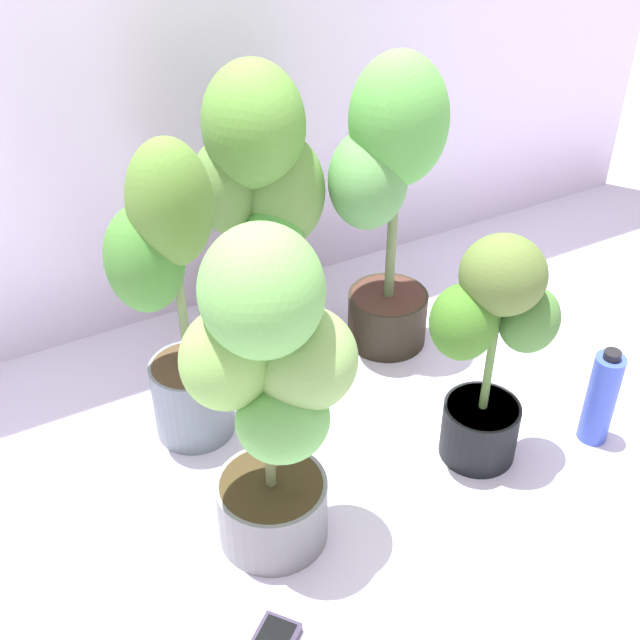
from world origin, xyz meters
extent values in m
plane|color=silver|center=(0.00, 0.00, 0.00)|extent=(8.00, 8.00, 0.00)
cylinder|color=black|center=(0.27, -0.08, 0.08)|extent=(0.19, 0.19, 0.15)
cylinder|color=#49361A|center=(0.27, -0.08, 0.15)|extent=(0.17, 0.17, 0.02)
cylinder|color=#587C3B|center=(0.27, -0.08, 0.37)|extent=(0.02, 0.02, 0.43)
ellipsoid|color=#546A2F|center=(0.27, -0.08, 0.53)|extent=(0.25, 0.25, 0.19)
ellipsoid|color=#3D7121|center=(0.20, -0.06, 0.42)|extent=(0.19, 0.19, 0.18)
ellipsoid|color=#467733|center=(0.35, -0.11, 0.40)|extent=(0.18, 0.17, 0.16)
cylinder|color=slate|center=(-0.29, -0.07, 0.08)|extent=(0.25, 0.25, 0.16)
cylinder|color=#3C2F19|center=(-0.29, -0.07, 0.15)|extent=(0.23, 0.23, 0.02)
cylinder|color=olive|center=(-0.29, -0.07, 0.45)|extent=(0.02, 0.02, 0.57)
ellipsoid|color=#66A94E|center=(-0.29, -0.07, 0.67)|extent=(0.31, 0.32, 0.25)
ellipsoid|color=#7AAF4F|center=(-0.35, -0.05, 0.52)|extent=(0.21, 0.18, 0.22)
ellipsoid|color=#7CA754|center=(-0.21, -0.09, 0.49)|extent=(0.29, 0.29, 0.21)
ellipsoid|color=#65AD50|center=(-0.28, -0.12, 0.39)|extent=(0.24, 0.24, 0.16)
cylinder|color=brown|center=(-0.02, 0.54, 0.08)|extent=(0.22, 0.22, 0.16)
cylinder|color=#3C3220|center=(-0.02, 0.54, 0.16)|extent=(0.20, 0.20, 0.02)
cylinder|color=#60774B|center=(-0.02, 0.54, 0.47)|extent=(0.02, 0.02, 0.60)
ellipsoid|color=#5B9137|center=(-0.02, 0.54, 0.70)|extent=(0.28, 0.30, 0.32)
ellipsoid|color=#5E863D|center=(-0.09, 0.56, 0.54)|extent=(0.25, 0.25, 0.26)
ellipsoid|color=#5C853B|center=(0.04, 0.52, 0.51)|extent=(0.22, 0.23, 0.30)
ellipsoid|color=#469236|center=(-0.01, 0.47, 0.41)|extent=(0.18, 0.18, 0.21)
cylinder|color=black|center=(0.32, 0.42, 0.08)|extent=(0.23, 0.23, 0.16)
cylinder|color=#482B23|center=(0.32, 0.42, 0.15)|extent=(0.21, 0.21, 0.02)
cylinder|color=#657847|center=(0.32, 0.42, 0.46)|extent=(0.03, 0.03, 0.60)
ellipsoid|color=#58A746|center=(0.32, 0.42, 0.69)|extent=(0.34, 0.34, 0.35)
ellipsoid|color=#5A964D|center=(0.25, 0.44, 0.53)|extent=(0.31, 0.32, 0.27)
cylinder|color=slate|center=(-0.31, 0.33, 0.11)|extent=(0.20, 0.20, 0.21)
cylinder|color=#493722|center=(-0.31, 0.33, 0.20)|extent=(0.19, 0.19, 0.02)
cylinder|color=#687D49|center=(-0.31, 0.33, 0.46)|extent=(0.02, 0.02, 0.51)
ellipsoid|color=#557F30|center=(-0.31, 0.33, 0.66)|extent=(0.21, 0.21, 0.30)
ellipsoid|color=#437F30|center=(-0.38, 0.36, 0.53)|extent=(0.25, 0.25, 0.26)
cube|color=#342C43|center=(-0.40, -0.32, 0.01)|extent=(0.11, 0.11, 0.02)
cube|color=black|center=(-0.40, -0.32, 0.02)|extent=(0.09, 0.09, 0.00)
cylinder|color=blue|center=(0.56, -0.18, 0.13)|extent=(0.08, 0.08, 0.26)
cylinder|color=black|center=(0.56, -0.18, 0.27)|extent=(0.04, 0.04, 0.02)
camera|label=1|loc=(-0.79, -1.22, 1.52)|focal=47.30mm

